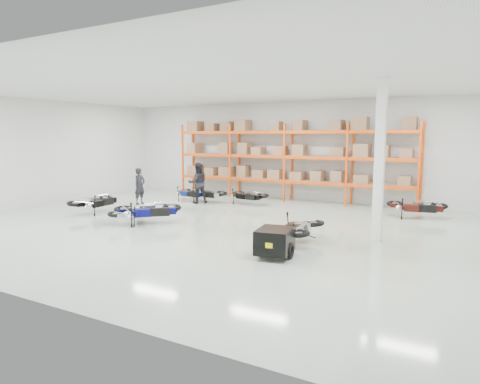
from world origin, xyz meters
The scene contains 14 objects.
room centered at (0.00, 0.00, 2.25)m, with size 18.00×18.00×18.00m.
pallet_rack centered at (0.00, 6.45, 2.26)m, with size 11.28×0.98×3.62m.
structural_column centered at (5.20, 0.50, 2.25)m, with size 0.25×0.25×4.50m, color white.
moto_blue_centre centered at (-2.01, -0.76, 0.59)m, with size 0.85×1.92×1.17m, color #070749, non-canonical shape.
moto_silver_left centered at (-2.42, -0.95, 0.48)m, with size 0.70×1.58×0.96m, color silver, non-canonical shape.
moto_black_far_left centered at (-5.15, -0.19, 0.55)m, with size 0.80×1.81×1.10m, color black, non-canonical shape.
moto_touring_right centered at (3.39, -0.78, 0.53)m, with size 0.77×1.74×1.06m, color black, non-canonical shape.
trailer centered at (3.39, -2.38, 0.41)m, with size 0.94×1.72×0.70m.
moto_back_a centered at (-3.67, 4.08, 0.49)m, with size 0.71×1.59×0.97m, color navy, non-canonical shape.
moto_back_b centered at (-2.97, 4.27, 0.48)m, with size 0.70×1.59×0.97m, color #9EA4A7, non-canonical shape.
moto_back_c centered at (-1.07, 4.55, 0.49)m, with size 0.71×1.60×0.98m, color black, non-canonical shape.
moto_back_d centered at (5.73, 4.72, 0.54)m, with size 0.79×1.77×1.08m, color #3C0F0C, non-canonical shape.
person_left centered at (-5.21, 2.35, 0.79)m, with size 0.57×0.38×1.57m, color black.
person_back centered at (-3.12, 3.76, 0.89)m, with size 0.87×0.67×1.78m, color black.
Camera 1 is at (7.57, -11.59, 2.92)m, focal length 32.00 mm.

